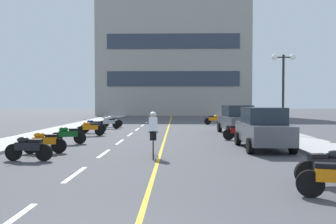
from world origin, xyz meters
The scene contains 31 objects.
ground_plane centered at (0.00, 21.00, 0.00)m, with size 140.00×140.00×0.00m, color #47474C.
curb_left centered at (-7.20, 24.00, 0.06)m, with size 2.40×72.00×0.12m, color #A8A8A3.
curb_right centered at (7.20, 24.00, 0.06)m, with size 2.40×72.00×0.12m, color #A8A8A3.
lane_dash_0 centered at (-2.00, 2.00, 0.00)m, with size 0.14×2.20×0.01m, color silver.
lane_dash_1 centered at (-2.00, 6.00, 0.00)m, with size 0.14×2.20×0.01m, color silver.
lane_dash_2 centered at (-2.00, 10.00, 0.00)m, with size 0.14×2.20×0.01m, color silver.
lane_dash_3 centered at (-2.00, 14.00, 0.00)m, with size 0.14×2.20×0.01m, color silver.
lane_dash_4 centered at (-2.00, 18.00, 0.00)m, with size 0.14×2.20×0.01m, color silver.
lane_dash_5 centered at (-2.00, 22.00, 0.00)m, with size 0.14×2.20×0.01m, color silver.
lane_dash_6 centered at (-2.00, 26.00, 0.00)m, with size 0.14×2.20×0.01m, color silver.
lane_dash_7 centered at (-2.00, 30.00, 0.00)m, with size 0.14×2.20×0.01m, color silver.
lane_dash_8 centered at (-2.00, 34.00, 0.00)m, with size 0.14×2.20×0.01m, color silver.
lane_dash_9 centered at (-2.00, 38.00, 0.00)m, with size 0.14×2.20×0.01m, color silver.
lane_dash_10 centered at (-2.00, 42.00, 0.00)m, with size 0.14×2.20×0.01m, color silver.
lane_dash_11 centered at (-2.00, 46.00, 0.00)m, with size 0.14×2.20×0.01m, color silver.
centre_line_yellow centered at (0.25, 24.00, 0.00)m, with size 0.12×66.00×0.01m, color gold.
office_building centered at (0.42, 48.42, 8.58)m, with size 21.76×6.95×17.17m.
street_lamp_mid centered at (7.36, 17.63, 3.66)m, with size 1.46×0.36×4.79m.
parked_car_near centered at (4.66, 11.47, 0.92)m, with size 1.92×4.20×1.82m.
parked_car_mid centered at (4.76, 18.61, 0.92)m, with size 2.18×4.32×1.82m.
motorcycle_1 centered at (4.71, 5.01, 0.47)m, with size 1.69×0.61×0.92m.
motorcycle_2 centered at (-4.28, 8.20, 0.47)m, with size 1.70×0.60×0.92m.
motorcycle_3 centered at (-4.36, 9.92, 0.47)m, with size 1.70×0.60×0.92m.
motorcycle_4 centered at (-4.33, 12.87, 0.47)m, with size 1.64×0.78×0.92m.
motorcycle_5 centered at (4.24, 14.91, 0.47)m, with size 1.70×0.60×0.92m.
motorcycle_6 centered at (-4.27, 17.00, 0.47)m, with size 1.67×0.70×0.92m.
motorcycle_7 centered at (-4.55, 18.94, 0.47)m, with size 1.70×0.60×0.92m.
motorcycle_8 centered at (-4.19, 22.49, 0.47)m, with size 1.70×0.60×0.92m.
motorcycle_9 centered at (-4.28, 24.23, 0.47)m, with size 1.70×0.60×0.92m.
motorcycle_10 centered at (4.19, 27.07, 0.47)m, with size 1.68×0.64×0.92m.
cyclist_rider centered at (0.02, 9.23, 0.89)m, with size 0.42×1.77×1.71m.
Camera 1 is at (0.90, -4.00, 2.11)m, focal length 37.92 mm.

